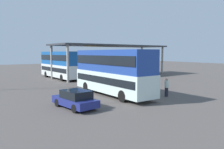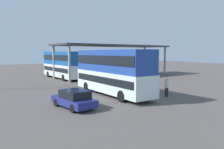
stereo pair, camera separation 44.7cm
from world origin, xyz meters
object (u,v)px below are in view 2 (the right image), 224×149
Objects in this scene: double_decker_main at (112,70)px; parked_hatchback at (74,99)px; double_decker_mid_row at (85,64)px; double_decker_near_canopy at (62,64)px; pedestrian_waiting at (167,87)px; double_decker_far_right at (107,63)px.

double_decker_main reaches higher than parked_hatchback.
double_decker_main is 1.01× the size of double_decker_mid_row.
parked_hatchback is 0.39× the size of double_decker_near_canopy.
pedestrian_waiting is at bearing -177.71° from double_decker_mid_row.
double_decker_near_canopy is 3.97m from double_decker_mid_row.
double_decker_mid_row is at bearing -11.36° from pedestrian_waiting.
double_decker_far_right is at bearing -23.14° from pedestrian_waiting.
pedestrian_waiting is at bearing -134.42° from double_decker_main.
pedestrian_waiting is (8.98, -0.63, 0.21)m from parked_hatchback.
double_decker_mid_row is (9.80, 18.77, 1.55)m from parked_hatchback.
double_decker_far_right is (8.60, 15.40, -0.10)m from double_decker_main.
double_decker_far_right is 19.60m from pedestrian_waiting.
double_decker_near_canopy is 1.04× the size of double_decker_mid_row.
double_decker_near_canopy reaches higher than double_decker_far_right.
double_decker_near_canopy is 6.03× the size of pedestrian_waiting.
double_decker_near_canopy is at bearing 81.75° from double_decker_far_right.
double_decker_main is at bearing 147.70° from double_decker_far_right.
double_decker_mid_row is at bearing -96.66° from double_decker_near_canopy.
double_decker_mid_row is (4.62, 15.85, -0.17)m from double_decker_main.
double_decker_main is 16.51m from double_decker_mid_row.
double_decker_far_right is (13.77, 18.32, 1.62)m from parked_hatchback.
double_decker_mid_row is 5.79× the size of pedestrian_waiting.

